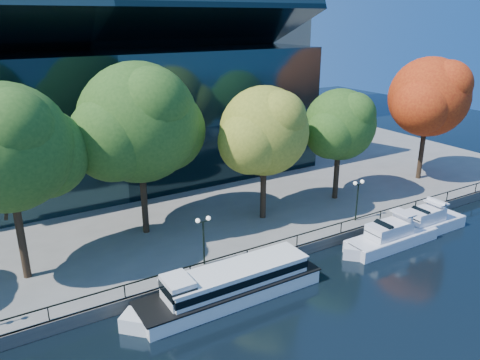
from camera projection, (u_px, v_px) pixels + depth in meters
ground at (270, 290)px, 35.06m from camera, size 160.00×160.00×0.00m
promenade at (119, 162)px, 64.25m from camera, size 90.00×67.08×1.00m
railing at (247, 250)px, 37.04m from camera, size 88.20×0.08×0.99m
convention_building at (93, 113)px, 55.95m from camera, size 50.00×24.57×21.43m
tour_boat at (227, 285)px, 33.54m from camera, size 15.29×3.41×2.90m
cruiser_near at (389, 237)px, 41.52m from camera, size 10.25×2.64×2.97m
cruiser_far at (424, 223)px, 44.24m from camera, size 9.33×2.59×3.05m
tree_1 at (9, 150)px, 31.84m from camera, size 11.17×9.16×14.47m
tree_2 at (141, 125)px, 39.17m from camera, size 12.65×10.37×15.10m
tree_3 at (266, 133)px, 42.69m from camera, size 10.25×8.40×12.68m
tree_4 at (341, 126)px, 47.78m from camera, size 9.12×7.47×11.66m
tree_5 at (430, 99)px, 53.42m from camera, size 11.29×9.26×14.29m
lamp_1 at (203, 230)px, 35.81m from camera, size 1.26×0.36×4.03m
lamp_2 at (358, 191)px, 43.75m from camera, size 1.26×0.36×4.03m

